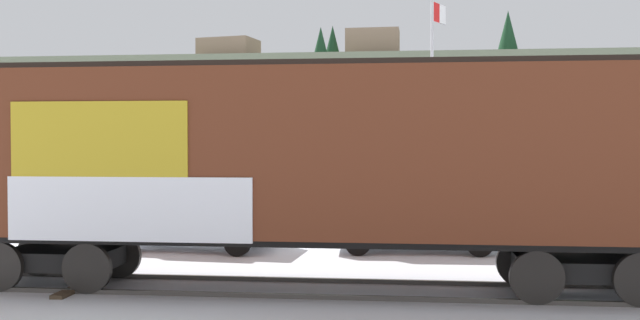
{
  "coord_description": "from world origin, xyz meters",
  "views": [
    {
      "loc": [
        0.17,
        -12.5,
        2.75
      ],
      "look_at": [
        -1.43,
        1.78,
        2.38
      ],
      "focal_mm": 38.17,
      "sensor_mm": 36.0,
      "label": 1
    }
  ],
  "objects_px": {
    "flagpole": "(434,79)",
    "parked_car_silver": "(413,217)",
    "freight_car": "(309,157)",
    "parked_car_white": "(193,217)"
  },
  "relations": [
    {
      "from": "flagpole",
      "to": "parked_car_silver",
      "type": "relative_size",
      "value": 1.93
    },
    {
      "from": "freight_car",
      "to": "parked_car_silver",
      "type": "height_order",
      "value": "freight_car"
    },
    {
      "from": "parked_car_white",
      "to": "freight_car",
      "type": "bearing_deg",
      "value": -51.68
    },
    {
      "from": "parked_car_silver",
      "to": "parked_car_white",
      "type": "bearing_deg",
      "value": -176.61
    },
    {
      "from": "freight_car",
      "to": "parked_car_silver",
      "type": "relative_size",
      "value": 3.25
    },
    {
      "from": "freight_car",
      "to": "parked_car_white",
      "type": "distance_m",
      "value": 6.06
    },
    {
      "from": "freight_car",
      "to": "parked_car_silver",
      "type": "distance_m",
      "value": 5.57
    },
    {
      "from": "parked_car_white",
      "to": "parked_car_silver",
      "type": "xyz_separation_m",
      "value": [
        5.67,
        0.34,
        0.03
      ]
    },
    {
      "from": "parked_car_white",
      "to": "flagpole",
      "type": "bearing_deg",
      "value": 55.0
    },
    {
      "from": "flagpole",
      "to": "parked_car_silver",
      "type": "xyz_separation_m",
      "value": [
        -1.02,
        -9.22,
        -4.37
      ]
    }
  ]
}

